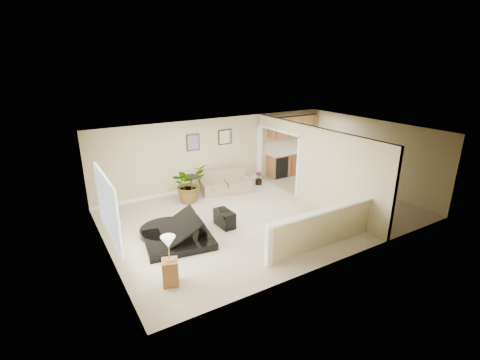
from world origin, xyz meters
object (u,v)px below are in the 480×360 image
accent_table (191,184)px  loveseat (225,181)px  lamp_stand (170,264)px  piano (173,218)px  small_plant (259,179)px  piano_bench (225,219)px  palm_plant (189,184)px

accent_table → loveseat: bearing=0.3°
accent_table → lamp_stand: bearing=-118.8°
piano → lamp_stand: 1.83m
small_plant → piano_bench: bearing=-139.1°
palm_plant → piano: bearing=-121.3°
loveseat → small_plant: size_ratio=3.98×
piano_bench → loveseat: (1.34, 2.43, 0.14)m
piano_bench → small_plant: (2.75, 2.38, -0.03)m
lamp_stand → loveseat: bearing=49.6°
piano_bench → palm_plant: size_ratio=0.50×
loveseat → palm_plant: bearing=-158.2°
palm_plant → lamp_stand: 4.50m
piano → piano_bench: (1.51, 0.09, -0.43)m
loveseat → palm_plant: palm_plant is taller
loveseat → palm_plant: size_ratio=1.37×
piano → small_plant: (4.26, 2.47, -0.46)m
accent_table → piano: bearing=-122.2°
loveseat → palm_plant: (-1.45, -0.22, 0.24)m
piano_bench → small_plant: bearing=40.9°
palm_plant → loveseat: bearing=8.8°
piano_bench → small_plant: small_plant is taller
lamp_stand → piano_bench: bearing=38.3°
piano_bench → palm_plant: (-0.12, 2.21, 0.38)m
piano → small_plant: 4.94m
piano_bench → accent_table: 2.44m
piano → palm_plant: 2.69m
loveseat → small_plant: 1.42m
piano → lamp_stand: bearing=-104.6°
palm_plant → lamp_stand: palm_plant is taller
piano → piano_bench: piano is taller
piano → loveseat: (2.85, 2.52, -0.29)m
small_plant → piano: bearing=-149.9°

